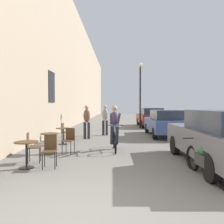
# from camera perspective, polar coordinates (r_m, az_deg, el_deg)

# --- Properties ---
(ground_plane) EXTENTS (88.00, 88.00, 0.00)m
(ground_plane) POSITION_cam_1_polar(r_m,az_deg,el_deg) (3.71, -6.11, -25.54)
(ground_plane) COLOR slate
(building_facade_left) EXTENTS (0.54, 68.00, 10.40)m
(building_facade_left) POSITION_cam_1_polar(r_m,az_deg,el_deg) (18.04, -11.49, 12.73)
(building_facade_left) COLOR tan
(building_facade_left) RESTS_ON ground_plane
(cafe_table_near) EXTENTS (0.64, 0.64, 0.72)m
(cafe_table_near) POSITION_cam_1_polar(r_m,az_deg,el_deg) (6.59, -20.93, -8.76)
(cafe_table_near) COLOR black
(cafe_table_near) RESTS_ON ground_plane
(cafe_chair_near_toward_street) EXTENTS (0.43, 0.43, 0.89)m
(cafe_chair_near_toward_street) POSITION_cam_1_polar(r_m,az_deg,el_deg) (6.45, -15.48, -8.96)
(cafe_chair_near_toward_street) COLOR black
(cafe_chair_near_toward_street) RESTS_ON ground_plane
(cafe_chair_near_toward_wall) EXTENTS (0.46, 0.46, 0.89)m
(cafe_chair_near_toward_wall) POSITION_cam_1_polar(r_m,az_deg,el_deg) (7.14, -19.74, -7.98)
(cafe_chair_near_toward_wall) COLOR black
(cafe_chair_near_toward_wall) RESTS_ON ground_plane
(cafe_table_mid) EXTENTS (0.64, 0.64, 0.72)m
(cafe_table_mid) POSITION_cam_1_polar(r_m,az_deg,el_deg) (8.31, -15.59, -6.58)
(cafe_table_mid) COLOR black
(cafe_table_mid) RESTS_ON ground_plane
(cafe_chair_mid_toward_street) EXTENTS (0.45, 0.45, 0.89)m
(cafe_chair_mid_toward_street) POSITION_cam_1_polar(r_m,az_deg,el_deg) (8.21, -10.82, -6.67)
(cafe_chair_mid_toward_street) COLOR black
(cafe_chair_mid_toward_street) RESTS_ON ground_plane
(cafe_table_far) EXTENTS (0.64, 0.64, 0.72)m
(cafe_table_far) POSITION_cam_1_polar(r_m,az_deg,el_deg) (10.10, -12.31, -5.12)
(cafe_table_far) COLOR black
(cafe_table_far) RESTS_ON ground_plane
(cafe_chair_far_toward_street) EXTENTS (0.41, 0.41, 0.89)m
(cafe_chair_far_toward_street) POSITION_cam_1_polar(r_m,az_deg,el_deg) (10.73, -11.91, -4.75)
(cafe_chair_far_toward_street) COLOR black
(cafe_chair_far_toward_street) RESTS_ON ground_plane
(cyclist_on_bicycle) EXTENTS (0.52, 1.76, 1.74)m
(cyclist_on_bicycle) POSITION_cam_1_polar(r_m,az_deg,el_deg) (8.62, 0.66, -4.30)
(cyclist_on_bicycle) COLOR black
(cyclist_on_bicycle) RESTS_ON ground_plane
(pedestrian_near) EXTENTS (0.37, 0.29, 1.73)m
(pedestrian_near) POSITION_cam_1_polar(r_m,az_deg,el_deg) (11.57, -6.43, -1.98)
(pedestrian_near) COLOR #26262D
(pedestrian_near) RESTS_ON ground_plane
(pedestrian_mid) EXTENTS (0.35, 0.26, 1.75)m
(pedestrian_mid) POSITION_cam_1_polar(r_m,az_deg,el_deg) (12.91, -1.78, -1.57)
(pedestrian_mid) COLOR #26262D
(pedestrian_mid) RESTS_ON ground_plane
(street_lamp) EXTENTS (0.32, 0.32, 4.90)m
(street_lamp) POSITION_cam_1_polar(r_m,az_deg,el_deg) (16.96, 7.18, 6.34)
(street_lamp) COLOR black
(street_lamp) RESTS_ON ground_plane
(parked_car_nearest) EXTENTS (1.94, 4.45, 1.57)m
(parked_car_nearest) POSITION_cam_1_polar(r_m,az_deg,el_deg) (6.97, 25.94, -5.81)
(parked_car_nearest) COLOR #595960
(parked_car_nearest) RESTS_ON ground_plane
(parked_car_second) EXTENTS (1.77, 4.13, 1.47)m
(parked_car_second) POSITION_cam_1_polar(r_m,az_deg,el_deg) (12.90, 13.24, -2.62)
(parked_car_second) COLOR #384C84
(parked_car_second) RESTS_ON ground_plane
(parked_car_third) EXTENTS (1.92, 4.34, 1.53)m
(parked_car_third) POSITION_cam_1_polar(r_m,az_deg,el_deg) (18.57, 9.72, -1.25)
(parked_car_third) COLOR maroon
(parked_car_third) RESTS_ON ground_plane
(parked_motorcycle) EXTENTS (0.62, 2.14, 0.92)m
(parked_motorcycle) POSITION_cam_1_polar(r_m,az_deg,el_deg) (5.77, 22.94, -11.42)
(parked_motorcycle) COLOR black
(parked_motorcycle) RESTS_ON ground_plane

